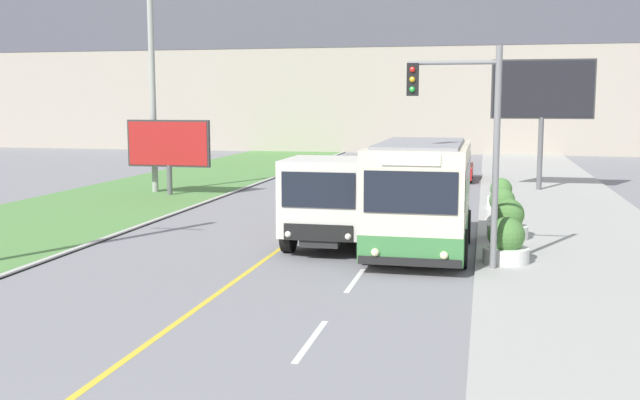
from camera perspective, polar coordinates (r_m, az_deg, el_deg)
The scene contains 12 objects.
apartment_block_background at distance 64.72m, azimuth 7.60°, elevation 14.51°, with size 80.00×8.04×24.18m.
city_bus at distance 20.75m, azimuth 7.65°, elevation 0.18°, with size 2.69×5.89×3.10m.
dump_truck at distance 21.54m, azimuth 1.02°, elevation -0.14°, with size 2.43×6.45×2.63m.
car_distant at distance 40.60m, azimuth 10.29°, elevation 2.48°, with size 1.80×4.30×1.45m.
utility_pole_far at distance 35.18m, azimuth -12.71°, elevation 10.45°, with size 1.80×0.28×12.06m.
traffic_light_mast at distance 18.73m, azimuth 11.27°, elevation 5.36°, with size 2.28×0.32×5.53m.
billboard_large at distance 36.30m, azimuth 16.59°, elevation 7.78°, with size 4.63×0.24×6.10m.
billboard_small at distance 34.00m, azimuth -11.47°, elevation 4.13°, with size 3.86×0.24×3.37m.
planter_round_near at distance 19.80m, azimuth 14.00°, elevation -3.20°, with size 1.18×1.18×1.18m.
planter_round_second at distance 23.26m, azimuth 14.11°, elevation -1.58°, with size 1.22×1.22×1.22m.
planter_round_third at distance 26.74m, azimuth 13.69°, elevation -0.46°, with size 1.11×1.11×1.14m.
planter_round_far at distance 30.23m, azimuth 13.62°, elevation 0.44°, with size 1.07×1.07×1.12m.
Camera 1 is at (5.66, -4.65, 4.22)m, focal length 42.00 mm.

